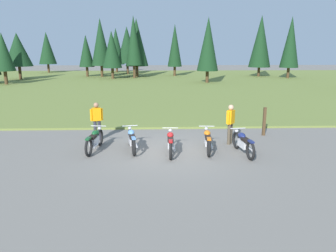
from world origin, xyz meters
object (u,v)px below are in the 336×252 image
Objects in this scene: motorcycle_red at (170,142)px; motorcycle_navy at (243,143)px; motorcycle_british_green at (95,140)px; motorcycle_sky_blue at (132,140)px; rider_checking_bike at (230,122)px; rider_in_hivis_vest at (97,119)px; trail_marker_post at (264,121)px; motorcycle_orange at (207,140)px.

motorcycle_red is 1.00× the size of motorcycle_navy.
motorcycle_sky_blue is (1.45, -0.01, 0.00)m from motorcycle_british_green.
motorcycle_red is (2.95, -0.46, 0.00)m from motorcycle_british_green.
motorcycle_sky_blue is 1.25× the size of rider_checking_bike.
trail_marker_post is (7.54, 0.53, -0.29)m from rider_in_hivis_vest.
motorcycle_navy is (1.29, -0.41, 0.00)m from motorcycle_orange.
trail_marker_post is (4.44, 2.52, 0.22)m from motorcycle_red.
rider_in_hivis_vest reaches higher than motorcycle_british_green.
motorcycle_british_green is 7.67m from trail_marker_post.
motorcycle_sky_blue is 2.96m from motorcycle_orange.
trail_marker_post is at bearing 15.62° from motorcycle_british_green.
motorcycle_navy is at bearing -17.57° from motorcycle_orange.
motorcycle_orange is 1.00× the size of motorcycle_navy.
rider_checking_bike reaches higher than motorcycle_sky_blue.
rider_in_hivis_vest is 1.27× the size of trail_marker_post.
trail_marker_post is at bearing 4.05° from rider_in_hivis_vest.
motorcycle_british_green is 1.62m from rider_in_hivis_vest.
motorcycle_british_green and motorcycle_sky_blue have the same top height.
rider_checking_bike is (2.55, 1.20, 0.51)m from motorcycle_red.
motorcycle_sky_blue is 4.30m from motorcycle_navy.
trail_marker_post is at bearing 57.89° from motorcycle_navy.
motorcycle_sky_blue and motorcycle_orange have the same top height.
rider_in_hivis_vest is at bearing 136.23° from motorcycle_sky_blue.
rider_checking_bike reaches higher than motorcycle_red.
motorcycle_british_green is 1.00× the size of motorcycle_sky_blue.
rider_checking_bike reaches higher than motorcycle_navy.
trail_marker_post reaches higher than motorcycle_british_green.
motorcycle_orange is 1.26× the size of rider_in_hivis_vest.
motorcycle_sky_blue is 0.99× the size of motorcycle_orange.
rider_checking_bike is (1.10, 0.95, 0.51)m from motorcycle_orange.
motorcycle_british_green and motorcycle_orange have the same top height.
motorcycle_red is at bearing -32.65° from rider_in_hivis_vest.
motorcycle_navy is (4.25, -0.61, 0.00)m from motorcycle_sky_blue.
motorcycle_british_green is at bearing 173.79° from motorcycle_navy.
motorcycle_sky_blue is 1.57m from motorcycle_red.
motorcycle_sky_blue is at bearing 176.03° from motorcycle_orange.
rider_in_hivis_vest reaches higher than motorcycle_orange.
motorcycle_red is 2.87m from rider_checking_bike.
motorcycle_red is 1.26× the size of rider_in_hivis_vest.
trail_marker_post is (1.88, 1.32, -0.29)m from rider_checking_bike.
motorcycle_navy is (5.70, -0.62, 0.00)m from motorcycle_british_green.
motorcycle_sky_blue is 6.29m from trail_marker_post.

